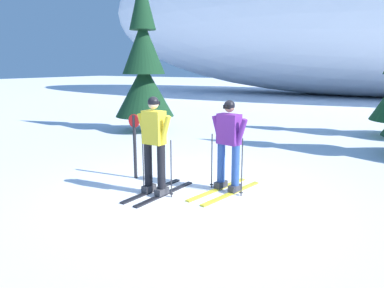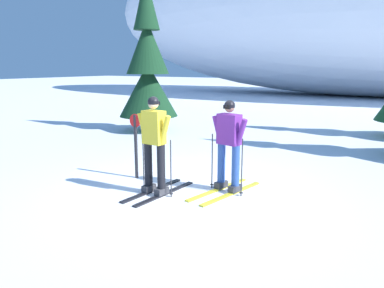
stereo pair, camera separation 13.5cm
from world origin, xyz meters
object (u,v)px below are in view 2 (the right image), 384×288
pine_tree_far_left (148,67)px  skier_purple_jacket (229,144)px  skier_yellow_jacket (154,144)px  trail_marker_post (136,142)px

pine_tree_far_left → skier_purple_jacket: bearing=-40.1°
skier_yellow_jacket → pine_tree_far_left: 7.15m
skier_yellow_jacket → trail_marker_post: 1.17m
skier_purple_jacket → skier_yellow_jacket: skier_yellow_jacket is taller
skier_purple_jacket → trail_marker_post: (-2.07, -0.24, -0.13)m
skier_purple_jacket → trail_marker_post: size_ratio=1.31×
skier_purple_jacket → skier_yellow_jacket: 1.39m
skier_yellow_jacket → pine_tree_far_left: (-4.40, 5.48, 1.34)m
skier_purple_jacket → pine_tree_far_left: 7.31m
skier_purple_jacket → skier_yellow_jacket: size_ratio=0.98×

